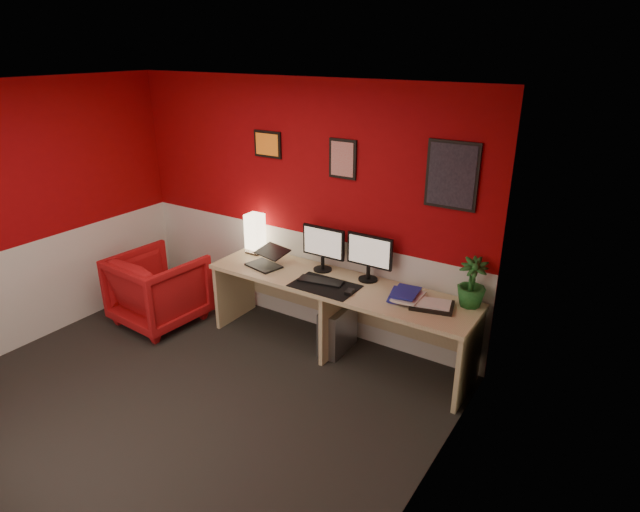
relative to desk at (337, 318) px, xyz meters
The scene contains 26 objects.
ground 1.60m from the desk, 115.32° to the right, with size 4.00×3.50×0.01m, color black.
ceiling 2.64m from the desk, 115.32° to the right, with size 4.00×3.50×0.01m, color white.
wall_back 1.16m from the desk, 152.57° to the left, with size 4.00×0.01×2.50m, color #94070B.
wall_left 3.14m from the desk, 152.20° to the right, with size 0.01×3.50×2.50m, color #94070B.
wall_right 2.13m from the desk, 46.46° to the right, with size 0.01×3.50×2.50m, color #94070B.
wainscot_back 0.76m from the desk, 152.92° to the left, with size 4.00×0.01×1.00m, color silver.
wainscot_left 3.01m from the desk, 152.16° to the right, with size 0.01×3.50×1.00m, color silver.
wainscot_right 1.94m from the desk, 46.57° to the right, with size 0.01×3.50×1.00m, color silver.
desk is the anchor object (origin of this frame).
shoji_lamp 1.26m from the desk, behind, with size 0.16×0.16×0.40m, color #FFE5B2.
laptop 0.94m from the desk, behind, with size 0.33×0.23×0.22m, color black.
monitor_left 0.73m from the desk, 147.53° to the left, with size 0.45×0.06×0.58m, color black.
monitor_right 0.72m from the desk, 45.63° to the left, with size 0.45×0.06×0.58m, color black.
desk_mat 0.39m from the desk, 116.24° to the right, with size 0.60×0.38×0.01m, color black.
keyboard 0.41m from the desk, 150.39° to the right, with size 0.42×0.14×0.02m, color black.
mouse 0.46m from the desk, 35.04° to the right, with size 0.06×0.10×0.03m, color black.
book_bottom 0.64m from the desk, ahead, with size 0.23×0.31×0.03m, color #202496.
book_middle 0.71m from the desk, ahead, with size 0.22×0.30×0.02m, color silver.
book_top 0.70m from the desk, ahead, with size 0.21×0.28×0.03m, color #202496.
zen_tray 0.99m from the desk, ahead, with size 0.35×0.25×0.03m, color black.
potted_plant 1.31m from the desk, 10.30° to the left, with size 0.24×0.24×0.42m, color #19591E.
pc_tower 0.15m from the desk, 113.22° to the left, with size 0.20×0.45×0.45m, color #99999E.
armchair 1.96m from the desk, 165.52° to the right, with size 0.81×0.83×0.76m, color #B01113.
art_left 1.83m from the desk, 162.05° to the left, with size 0.32×0.02×0.26m, color orange.
art_center 1.48m from the desk, 115.86° to the left, with size 0.28×0.02×0.36m, color red.
art_right 1.69m from the desk, 20.79° to the left, with size 0.44×0.02×0.56m, color black.
Camera 1 is at (2.93, -2.42, 2.79)m, focal length 29.91 mm.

